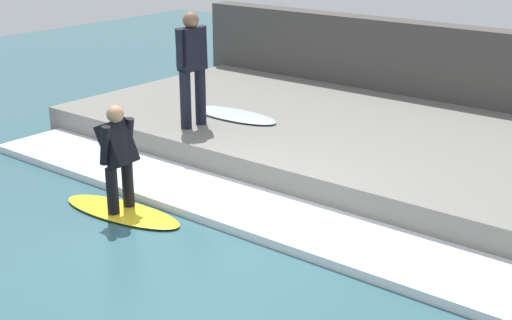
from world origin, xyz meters
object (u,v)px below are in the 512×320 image
(surfboard_riding, at_px, (122,211))
(surfer_waiting_near, at_px, (192,63))
(surfer_riding, at_px, (118,153))
(surfboard_waiting_near, at_px, (234,115))

(surfboard_riding, distance_m, surfer_waiting_near, 2.80)
(surfboard_riding, relative_size, surfer_riding, 1.38)
(surfboard_riding, relative_size, surfer_waiting_near, 1.06)
(surfer_riding, relative_size, surfer_waiting_near, 0.77)
(surfer_riding, height_order, surfer_waiting_near, surfer_waiting_near)
(surfboard_waiting_near, bearing_deg, surfer_riding, -166.15)
(surfboard_riding, height_order, surfer_waiting_near, surfer_waiting_near)
(surfer_waiting_near, bearing_deg, surfboard_waiting_near, -11.14)
(surfer_riding, relative_size, surfboard_waiting_near, 0.82)
(surfboard_riding, bearing_deg, surfer_riding, -82.87)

